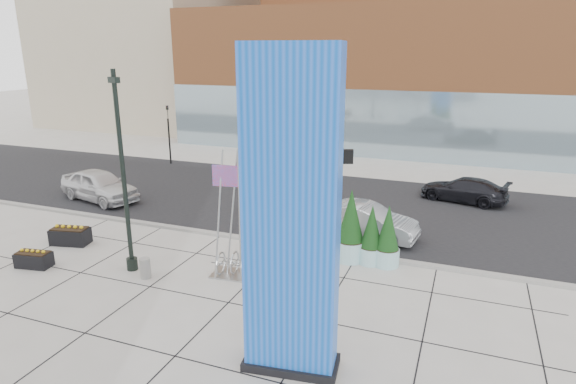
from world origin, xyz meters
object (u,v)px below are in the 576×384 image
(concrete_bollard, at_px, (145,268))
(car_silver_mid, at_px, (366,221))
(car_white_west, at_px, (99,186))
(blue_pylon, at_px, (292,225))
(lamp_post, at_px, (125,193))
(overhead_street_sign, at_px, (318,168))
(public_art_sculpture, at_px, (239,245))

(concrete_bollard, distance_m, car_silver_mid, 9.19)
(car_white_west, bearing_deg, blue_pylon, -109.74)
(blue_pylon, relative_size, lamp_post, 1.11)
(concrete_bollard, xyz_separation_m, car_white_west, (-7.96, 6.75, 0.46))
(concrete_bollard, distance_m, overhead_street_sign, 7.07)
(lamp_post, distance_m, public_art_sculpture, 4.40)
(lamp_post, xyz_separation_m, car_white_west, (-7.09, 6.37, -2.10))
(concrete_bollard, height_order, car_silver_mid, car_silver_mid)
(car_white_west, height_order, car_silver_mid, car_white_west)
(public_art_sculpture, bearing_deg, overhead_street_sign, 35.86)
(blue_pylon, distance_m, car_silver_mid, 9.89)
(car_silver_mid, bearing_deg, lamp_post, 138.24)
(blue_pylon, xyz_separation_m, car_silver_mid, (-0.14, 9.39, -3.09))
(concrete_bollard, relative_size, overhead_street_sign, 0.17)
(blue_pylon, height_order, car_white_west, blue_pylon)
(public_art_sculpture, xyz_separation_m, car_white_west, (-11.02, 5.43, -0.38))
(blue_pylon, distance_m, car_white_west, 17.64)
(concrete_bollard, distance_m, car_white_west, 10.44)
(blue_pylon, xyz_separation_m, overhead_street_sign, (-1.26, 6.09, -0.10))
(overhead_street_sign, bearing_deg, car_silver_mid, 52.49)
(public_art_sculpture, relative_size, overhead_street_sign, 1.05)
(lamp_post, height_order, concrete_bollard, lamp_post)
(car_silver_mid, bearing_deg, concrete_bollard, 143.55)
(concrete_bollard, bearing_deg, car_silver_mid, 45.69)
(lamp_post, distance_m, concrete_bollard, 2.73)
(concrete_bollard, xyz_separation_m, overhead_street_sign, (5.29, 3.27, 3.36))
(public_art_sculpture, relative_size, car_silver_mid, 1.03)
(lamp_post, relative_size, car_silver_mid, 1.62)
(blue_pylon, height_order, lamp_post, blue_pylon)
(car_white_west, xyz_separation_m, car_silver_mid, (14.37, -0.18, -0.09))
(overhead_street_sign, bearing_deg, public_art_sculpture, -157.50)
(blue_pylon, distance_m, lamp_post, 8.13)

